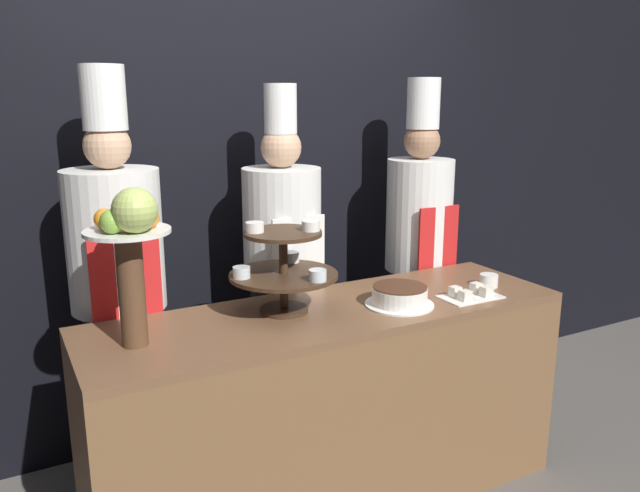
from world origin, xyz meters
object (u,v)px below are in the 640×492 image
(cake_round, at_px, (400,296))
(cake_square_tray, at_px, (471,294))
(chef_center_right, at_px, (418,239))
(chef_left, at_px, (118,277))
(cup_white, at_px, (489,280))
(fruit_pedestal, at_px, (130,242))
(tiered_stand, at_px, (283,265))
(chef_center_left, at_px, (283,260))

(cake_round, distance_m, cake_square_tray, 0.34)
(cake_round, relative_size, chef_center_right, 0.16)
(cake_round, bearing_deg, chef_left, 150.54)
(cup_white, height_order, chef_center_right, chef_center_right)
(fruit_pedestal, xyz_separation_m, cup_white, (1.60, -0.05, -0.35))
(tiered_stand, distance_m, chef_center_left, 0.48)
(tiered_stand, bearing_deg, cake_round, -19.28)
(tiered_stand, distance_m, fruit_pedestal, 0.65)
(tiered_stand, xyz_separation_m, chef_left, (-0.58, 0.43, -0.08))
(cake_round, distance_m, chef_center_left, 0.65)
(chef_center_right, bearing_deg, cake_square_tray, -107.29)
(chef_center_left, relative_size, chef_center_right, 0.98)
(tiered_stand, relative_size, fruit_pedestal, 0.77)
(fruit_pedestal, relative_size, chef_center_left, 0.32)
(cake_round, bearing_deg, chef_center_left, 114.67)
(fruit_pedestal, height_order, chef_left, chef_left)
(cake_round, bearing_deg, cake_square_tray, -10.66)
(cup_white, relative_size, cake_square_tray, 0.32)
(cake_square_tray, bearing_deg, chef_center_right, 72.71)
(cup_white, relative_size, chef_left, 0.04)
(fruit_pedestal, bearing_deg, chef_center_right, 17.74)
(chef_left, bearing_deg, cake_square_tray, -25.31)
(cake_round, height_order, chef_center_right, chef_center_right)
(chef_left, xyz_separation_m, chef_center_right, (1.58, 0.00, -0.01))
(chef_center_left, bearing_deg, chef_center_right, -0.00)
(chef_left, relative_size, chef_center_right, 1.02)
(chef_center_right, bearing_deg, cup_white, -91.85)
(cake_square_tray, bearing_deg, cup_white, 24.86)
(cake_round, bearing_deg, fruit_pedestal, 176.25)
(chef_center_left, bearing_deg, tiered_stand, -114.42)
(tiered_stand, xyz_separation_m, cake_round, (0.46, -0.16, -0.16))
(tiered_stand, height_order, chef_center_right, chef_center_right)
(chef_left, bearing_deg, fruit_pedestal, -94.12)
(fruit_pedestal, distance_m, cake_round, 1.14)
(cup_white, bearing_deg, cake_square_tray, -155.14)
(tiered_stand, relative_size, chef_center_left, 0.25)
(cup_white, bearing_deg, chef_left, 160.08)
(fruit_pedestal, distance_m, cup_white, 1.64)
(fruit_pedestal, bearing_deg, chef_left, 85.88)
(cake_round, xyz_separation_m, cake_square_tray, (0.34, -0.06, -0.02))
(chef_left, distance_m, chef_center_left, 0.77)
(chef_center_left, bearing_deg, cup_white, -35.58)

